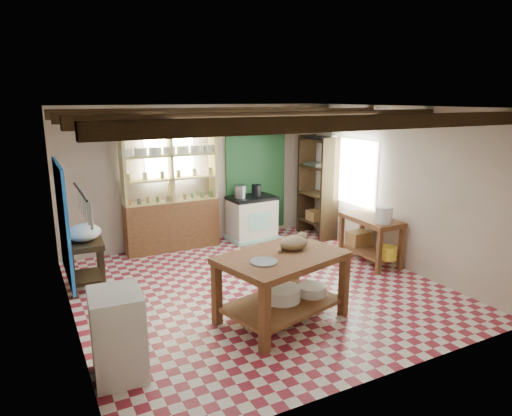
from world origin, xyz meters
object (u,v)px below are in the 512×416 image
prep_table (86,264)px  cat (294,243)px  right_counter (370,240)px  work_table (282,287)px  stove (252,218)px  white_cabinet (118,334)px

prep_table → cat: size_ratio=1.91×
right_counter → cat: cat is taller
work_table → stove: bearing=55.5°
work_table → right_counter: size_ratio=1.37×
work_table → prep_table: work_table is taller
right_counter → cat: (-2.12, -0.96, 0.55)m
white_cabinet → cat: (2.28, 0.39, 0.49)m
work_table → cat: size_ratio=3.97×
prep_table → stove: bearing=20.3°
white_cabinet → right_counter: white_cabinet is taller
prep_table → white_cabinet: (-0.02, -2.43, 0.08)m
work_table → white_cabinet: white_cabinet is taller
prep_table → work_table: bearing=-43.3°
right_counter → cat: size_ratio=2.90×
stove → prep_table: (-3.20, -0.98, -0.07)m
work_table → prep_table: 2.95m
right_counter → work_table: bearing=-153.5°
prep_table → white_cabinet: white_cabinet is taller
stove → white_cabinet: white_cabinet is taller
work_table → stove: size_ratio=1.70×
work_table → white_cabinet: 2.07m
stove → right_counter: bearing=-62.9°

